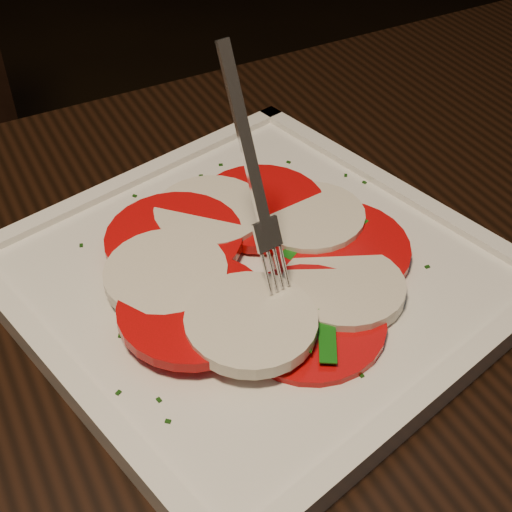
# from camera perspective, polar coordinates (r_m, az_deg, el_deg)

# --- Properties ---
(table) EXTENTS (1.29, 0.94, 0.75)m
(table) POSITION_cam_1_polar(r_m,az_deg,el_deg) (0.55, 0.70, -16.24)
(table) COLOR black
(table) RESTS_ON ground
(plate) EXTENTS (0.36, 0.36, 0.01)m
(plate) POSITION_cam_1_polar(r_m,az_deg,el_deg) (0.52, 0.00, -1.83)
(plate) COLOR white
(plate) RESTS_ON table
(caprese_salad) EXTENTS (0.27, 0.25, 0.03)m
(caprese_salad) POSITION_cam_1_polar(r_m,az_deg,el_deg) (0.51, 0.00, -0.43)
(caprese_salad) COLOR #C6040A
(caprese_salad) RESTS_ON plate
(fork) EXTENTS (0.03, 0.07, 0.15)m
(fork) POSITION_cam_1_polar(r_m,az_deg,el_deg) (0.45, -0.85, 7.18)
(fork) COLOR white
(fork) RESTS_ON caprese_salad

